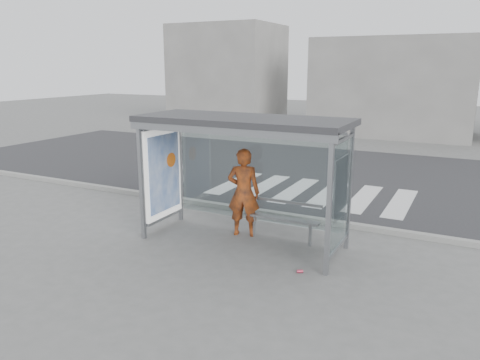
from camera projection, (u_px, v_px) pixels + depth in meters
name	position (u px, v px, depth m)	size (l,w,h in m)	color
ground	(242.00, 243.00, 9.74)	(80.00, 80.00, 0.00)	#5F5F5D
road	(335.00, 175.00, 15.80)	(30.00, 10.00, 0.01)	#29292B
curb	(278.00, 214.00, 11.42)	(30.00, 0.18, 0.12)	gray
crosswalk	(311.00, 192.00, 13.64)	(5.55, 3.00, 0.00)	silver
bus_shelter	(227.00, 147.00, 9.48)	(4.25, 1.65, 2.62)	gray
building_left	(228.00, 75.00, 29.01)	(6.00, 5.00, 6.00)	slate
building_center	(394.00, 87.00, 24.74)	(8.00, 5.00, 5.00)	slate
person	(244.00, 192.00, 9.99)	(0.70, 0.46, 1.92)	#ED4816
bench	(282.00, 218.00, 9.76)	(1.63, 0.31, 0.84)	slate
soda_can	(300.00, 271.00, 8.33)	(0.06, 0.06, 0.11)	#D33E5A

